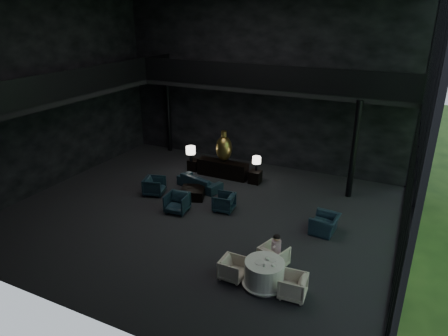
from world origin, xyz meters
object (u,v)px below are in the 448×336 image
at_px(lounge_armchair_west, 154,185).
at_px(dining_table, 264,275).
at_px(lounge_armchair_south, 177,201).
at_px(sofa, 200,179).
at_px(dining_chair_west, 233,269).
at_px(dining_chair_north, 274,255).
at_px(side_table_left, 194,165).
at_px(window_armchair, 325,222).
at_px(bronze_urn, 224,148).
at_px(lounge_armchair_east, 224,201).
at_px(table_lamp_left, 191,151).
at_px(dining_chair_east, 293,286).
at_px(coffee_table, 193,193).
at_px(console, 223,169).
at_px(side_table_right, 255,177).
at_px(child, 276,244).
at_px(table_lamp_right, 257,161).

height_order(lounge_armchair_west, dining_table, lounge_armchair_west).
bearing_deg(lounge_armchair_south, sofa, 91.26).
relative_size(dining_table, dining_chair_west, 2.03).
bearing_deg(dining_chair_north, side_table_left, -25.41).
relative_size(lounge_armchair_west, window_armchair, 0.94).
height_order(bronze_urn, lounge_armchair_east, bronze_urn).
bearing_deg(lounge_armchair_east, table_lamp_left, -138.78).
bearing_deg(dining_chair_east, table_lamp_left, -137.70).
relative_size(side_table_left, table_lamp_left, 0.72).
bearing_deg(table_lamp_left, dining_chair_north, -42.12).
bearing_deg(coffee_table, console, 87.03).
xyz_separation_m(side_table_left, window_armchair, (6.92, -3.05, 0.14)).
bearing_deg(dining_chair_west, dining_chair_east, -90.10).
bearing_deg(bronze_urn, lounge_armchair_east, -64.18).
xyz_separation_m(side_table_right, dining_chair_east, (3.70, -6.60, 0.05)).
relative_size(table_lamp_left, child, 1.21).
distance_m(bronze_urn, window_armchair, 6.21).
height_order(bronze_urn, dining_table, bronze_urn).
height_order(lounge_armchair_south, coffee_table, lounge_armchair_south).
bearing_deg(sofa, table_lamp_right, -125.13).
bearing_deg(lounge_armchair_east, side_table_left, -141.11).
bearing_deg(lounge_armchair_south, dining_table, -36.90).
relative_size(bronze_urn, lounge_armchair_east, 1.82).
xyz_separation_m(console, table_lamp_right, (1.60, 0.11, 0.63)).
bearing_deg(dining_chair_west, child, -38.31).
relative_size(lounge_armchair_south, dining_chair_east, 1.31).
distance_m(side_table_left, lounge_armchair_east, 4.40).
distance_m(bronze_urn, lounge_armchair_east, 3.59).
bearing_deg(lounge_armchair_west, side_table_right, -64.47).
relative_size(lounge_armchair_south, window_armchair, 0.95).
xyz_separation_m(table_lamp_left, dining_chair_east, (6.90, -6.50, -0.72)).
bearing_deg(table_lamp_right, lounge_armchair_west, -137.45).
height_order(side_table_right, lounge_armchair_west, lounge_armchair_west).
bearing_deg(dining_table, dining_chair_east, -8.01).
distance_m(coffee_table, dining_chair_east, 6.80).
relative_size(table_lamp_left, lounge_armchair_west, 0.85).
xyz_separation_m(table_lamp_right, window_armchair, (3.72, -3.04, -0.61)).
bearing_deg(table_lamp_left, lounge_armchair_west, -92.25).
distance_m(side_table_right, dining_chair_west, 6.86).
height_order(side_table_left, lounge_armchair_east, lounge_armchair_east).
bearing_deg(bronze_urn, table_lamp_left, -171.19).
xyz_separation_m(bronze_urn, dining_chair_east, (5.30, -6.75, -1.02)).
bearing_deg(dining_chair_east, console, -145.72).
height_order(lounge_armchair_east, dining_table, lounge_armchair_east).
xyz_separation_m(bronze_urn, table_lamp_left, (-1.60, -0.25, -0.30)).
xyz_separation_m(window_armchair, child, (-0.89, -2.56, 0.35)).
bearing_deg(side_table_left, dining_table, -47.61).
relative_size(window_armchair, dining_chair_east, 1.38).
bearing_deg(sofa, lounge_armchair_west, 59.59).
bearing_deg(window_armchair, dining_table, -9.52).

